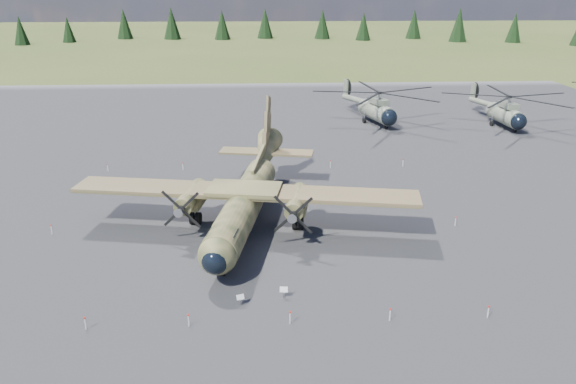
{
  "coord_description": "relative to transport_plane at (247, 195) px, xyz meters",
  "views": [
    {
      "loc": [
        0.44,
        -41.98,
        19.2
      ],
      "look_at": [
        2.65,
        2.0,
        2.55
      ],
      "focal_mm": 35.0,
      "sensor_mm": 36.0,
      "label": 1
    }
  ],
  "objects": [
    {
      "name": "ground",
      "position": [
        0.79,
        -1.28,
        -2.65
      ],
      "size": [
        500.0,
        500.0,
        0.0
      ],
      "primitive_type": "plane",
      "color": "#515525",
      "rests_on": "ground"
    },
    {
      "name": "transport_plane",
      "position": [
        0.0,
        0.0,
        0.0
      ],
      "size": [
        27.97,
        25.17,
        9.22
      ],
      "rotation": [
        0.0,
        0.0,
        -0.17
      ],
      "color": "#394023",
      "rests_on": "ground"
    },
    {
      "name": "info_placard_right",
      "position": [
        2.53,
        -11.84,
        -2.11
      ],
      "size": [
        0.53,
        0.26,
        0.8
      ],
      "rotation": [
        0.0,
        0.0,
        -0.08
      ],
      "color": "gray",
      "rests_on": "ground"
    },
    {
      "name": "treeline",
      "position": [
        2.29,
        4.82,
        2.14
      ],
      "size": [
        346.74,
        338.53,
        10.9
      ],
      "color": "black",
      "rests_on": "ground"
    },
    {
      "name": "helicopter_mid",
      "position": [
        35.02,
        31.23,
        0.58
      ],
      "size": [
        19.3,
        21.83,
        4.55
      ],
      "rotation": [
        0.0,
        0.0,
        0.08
      ],
      "color": "gray",
      "rests_on": "ground"
    },
    {
      "name": "apron",
      "position": [
        0.79,
        8.72,
        -2.65
      ],
      "size": [
        120.0,
        120.0,
        0.04
      ],
      "primitive_type": "cube",
      "color": "#5C5C61",
      "rests_on": "ground"
    },
    {
      "name": "helicopter_near",
      "position": [
        17.68,
        34.09,
        0.7
      ],
      "size": [
        22.86,
        23.73,
        4.73
      ],
      "rotation": [
        0.0,
        0.0,
        0.27
      ],
      "color": "gray",
      "rests_on": "ground"
    },
    {
      "name": "info_placard_left",
      "position": [
        -0.23,
        -12.56,
        -2.15
      ],
      "size": [
        0.52,
        0.35,
        0.75
      ],
      "rotation": [
        0.0,
        0.0,
        0.34
      ],
      "color": "gray",
      "rests_on": "ground"
    },
    {
      "name": "barrier_fence",
      "position": [
        0.33,
        -1.35,
        -2.14
      ],
      "size": [
        33.12,
        29.62,
        0.85
      ],
      "color": "white",
      "rests_on": "ground"
    }
  ]
}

